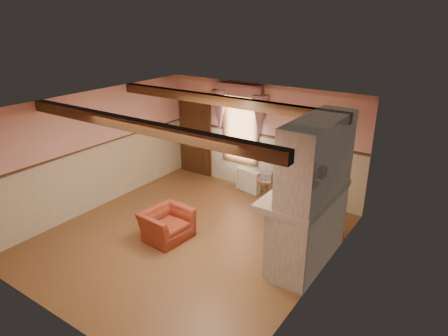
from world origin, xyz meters
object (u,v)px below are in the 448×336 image
Objects in this scene: radiator at (248,180)px; bowl at (309,186)px; side_table at (266,189)px; oil_lamp at (314,177)px; armchair at (167,224)px; mantel_clock at (322,172)px.

radiator is 3.31m from bowl.
radiator reaches higher than side_table.
bowl is 1.35× the size of oil_lamp.
radiator is 3.22m from oil_lamp.
armchair is 3.43× the size of oil_lamp.
side_table is 0.67m from radiator.
armchair is 4.00× the size of mantel_clock.
oil_lamp is at bearing -40.55° from side_table.
armchair is at bearing -154.09° from oil_lamp.
mantel_clock reaches higher than bowl.
mantel_clock reaches higher than radiator.
radiator is 2.50× the size of oil_lamp.
radiator is at bearing 1.09° from armchair.
bowl reaches higher than radiator.
armchair is at bearing -106.69° from side_table.
radiator is 3.01m from mantel_clock.
oil_lamp is (0.00, -0.41, 0.04)m from mantel_clock.
radiator is at bearing 164.24° from side_table.
mantel_clock is at bearing -18.70° from radiator.
armchair reaches higher than radiator.
mantel_clock is (0.00, 0.63, 0.05)m from bowl.
armchair is 1.74× the size of side_table.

